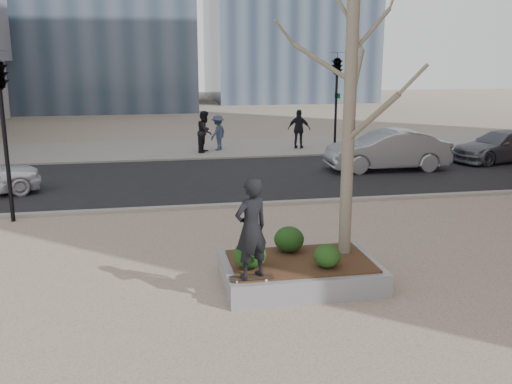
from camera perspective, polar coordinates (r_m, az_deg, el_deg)
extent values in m
plane|color=tan|center=(11.16, -0.66, -9.51)|extent=(120.00, 120.00, 0.00)
cube|color=black|center=(20.66, -5.43, 1.30)|extent=(60.00, 8.00, 0.02)
cube|color=gray|center=(27.52, -6.76, 4.33)|extent=(60.00, 6.00, 0.02)
cube|color=gray|center=(11.27, 4.40, -8.06)|extent=(3.00, 2.00, 0.45)
cube|color=#382314|center=(11.18, 4.43, -6.90)|extent=(2.70, 1.70, 0.04)
ellipsoid|color=#143A12|center=(10.66, -0.63, -6.29)|extent=(0.61, 0.61, 0.52)
ellipsoid|color=#133D13|center=(11.56, 3.32, -4.74)|extent=(0.61, 0.61, 0.52)
ellipsoid|color=#153F14|center=(10.80, 7.11, -6.37)|extent=(0.51, 0.51, 0.43)
imported|color=black|center=(9.95, -0.49, -3.67)|extent=(0.78, 0.67, 1.80)
imported|color=gray|center=(22.64, 12.96, 4.11)|extent=(4.74, 1.78, 1.55)
imported|color=slate|center=(26.00, 23.27, 4.23)|extent=(4.65, 2.62, 1.27)
imported|color=black|center=(26.24, -5.13, 6.04)|extent=(1.01, 1.12, 1.89)
imported|color=#374863|center=(26.80, -3.83, 5.95)|extent=(1.13, 1.21, 1.64)
imported|color=black|center=(27.29, 4.33, 6.29)|extent=(1.17, 0.85, 1.84)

